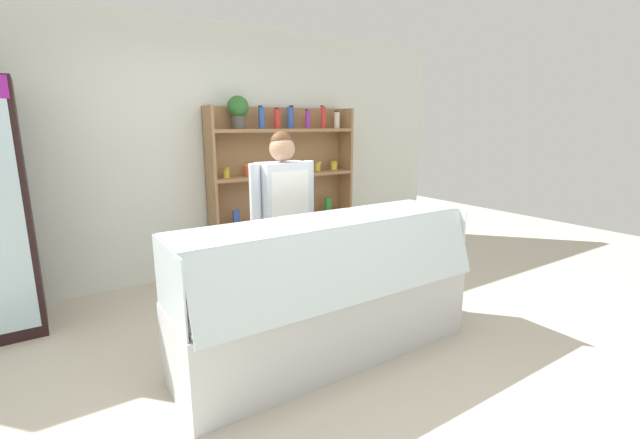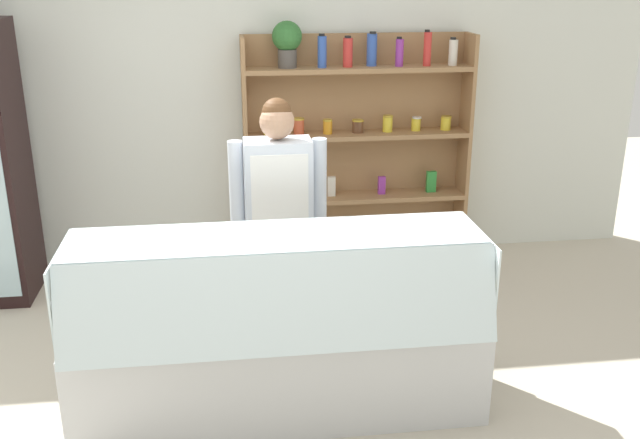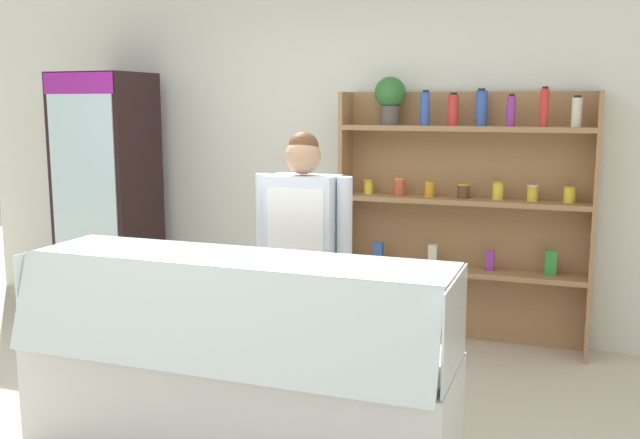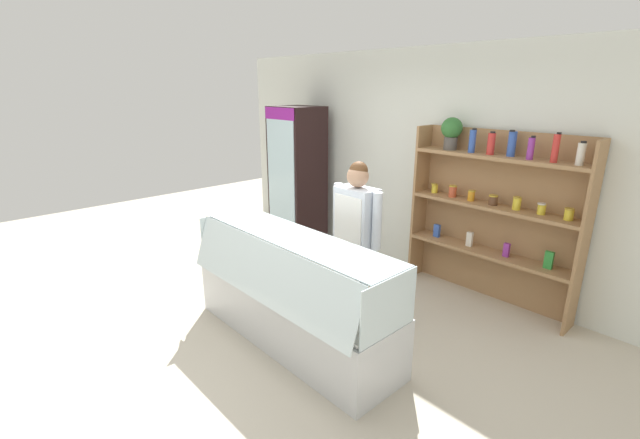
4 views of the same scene
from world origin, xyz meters
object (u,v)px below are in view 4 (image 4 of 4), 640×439
at_px(drinks_fridge, 297,176).
at_px(shelving_unit, 491,205).
at_px(shop_clerk, 356,229).
at_px(deli_display_case, 293,309).

xyz_separation_m(drinks_fridge, shelving_unit, (2.78, 0.34, 0.07)).
bearing_deg(shop_clerk, drinks_fridge, 154.46).
relative_size(drinks_fridge, deli_display_case, 0.91).
relative_size(drinks_fridge, shop_clerk, 1.25).
relative_size(shelving_unit, shop_clerk, 1.22).
height_order(drinks_fridge, deli_display_case, drinks_fridge).
height_order(drinks_fridge, shelving_unit, drinks_fridge).
distance_m(drinks_fridge, deli_display_case, 2.76).
xyz_separation_m(shelving_unit, deli_display_case, (-0.76, -2.09, -0.75)).
distance_m(drinks_fridge, shelving_unit, 2.80).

